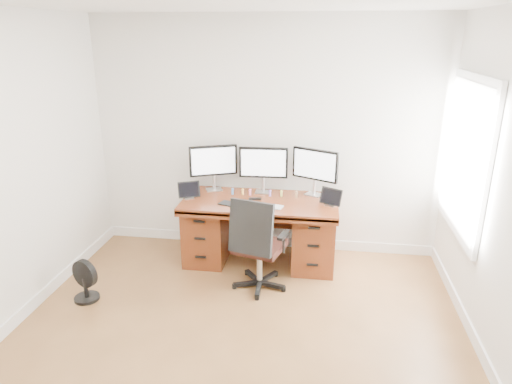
# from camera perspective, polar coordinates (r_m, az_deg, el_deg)

# --- Properties ---
(ground) EXTENTS (4.50, 4.50, 0.00)m
(ground) POSITION_cam_1_polar(r_m,az_deg,el_deg) (3.83, -3.54, -21.19)
(ground) COLOR brown
(ground) RESTS_ON ground
(back_wall) EXTENTS (4.00, 0.10, 2.70)m
(back_wall) POSITION_cam_1_polar(r_m,az_deg,el_deg) (5.26, 1.21, 6.79)
(back_wall) COLOR silver
(back_wall) RESTS_ON ground
(desk) EXTENTS (1.70, 0.80, 0.75)m
(desk) POSITION_cam_1_polar(r_m,az_deg,el_deg) (5.16, 0.54, -4.56)
(desk) COLOR #5C2712
(desk) RESTS_ON ground
(office_chair) EXTENTS (0.65, 0.65, 1.00)m
(office_chair) POSITION_cam_1_polar(r_m,az_deg,el_deg) (4.64, 0.22, -8.42)
(office_chair) COLOR black
(office_chair) RESTS_ON ground
(floor_fan) EXTENTS (0.29, 0.24, 0.42)m
(floor_fan) POSITION_cam_1_polar(r_m,az_deg,el_deg) (4.82, -20.63, -10.39)
(floor_fan) COLOR black
(floor_fan) RESTS_ON ground
(monitor_left) EXTENTS (0.52, 0.25, 0.53)m
(monitor_left) POSITION_cam_1_polar(r_m,az_deg,el_deg) (5.26, -5.35, 3.73)
(monitor_left) COLOR silver
(monitor_left) RESTS_ON desk
(monitor_center) EXTENTS (0.55, 0.15, 0.53)m
(monitor_center) POSITION_cam_1_polar(r_m,az_deg,el_deg) (5.15, 0.93, 3.49)
(monitor_center) COLOR silver
(monitor_center) RESTS_ON desk
(monitor_right) EXTENTS (0.51, 0.27, 0.53)m
(monitor_right) POSITION_cam_1_polar(r_m,az_deg,el_deg) (5.11, 7.39, 3.20)
(monitor_right) COLOR silver
(monitor_right) RESTS_ON desk
(tablet_left) EXTENTS (0.25, 0.16, 0.19)m
(tablet_left) POSITION_cam_1_polar(r_m,az_deg,el_deg) (5.09, -8.40, 0.13)
(tablet_left) COLOR silver
(tablet_left) RESTS_ON desk
(tablet_right) EXTENTS (0.24, 0.17, 0.19)m
(tablet_right) POSITION_cam_1_polar(r_m,az_deg,el_deg) (4.88, 9.35, -0.75)
(tablet_right) COLOR silver
(tablet_right) RESTS_ON desk
(keyboard) EXTENTS (0.31, 0.19, 0.01)m
(keyboard) POSITION_cam_1_polar(r_m,az_deg,el_deg) (4.82, 0.16, -1.75)
(keyboard) COLOR white
(keyboard) RESTS_ON desk
(trackpad) EXTENTS (0.14, 0.14, 0.01)m
(trackpad) POSITION_cam_1_polar(r_m,az_deg,el_deg) (4.80, 2.61, -1.88)
(trackpad) COLOR #B5B8BD
(trackpad) RESTS_ON desk
(drawing_tablet) EXTENTS (0.24, 0.20, 0.01)m
(drawing_tablet) POSITION_cam_1_polar(r_m,az_deg,el_deg) (4.90, -3.38, -1.47)
(drawing_tablet) COLOR black
(drawing_tablet) RESTS_ON desk
(phone) EXTENTS (0.15, 0.08, 0.01)m
(phone) POSITION_cam_1_polar(r_m,az_deg,el_deg) (5.03, -0.13, -0.86)
(phone) COLOR black
(phone) RESTS_ON desk
(figurine_blue) EXTENTS (0.03, 0.03, 0.08)m
(figurine_blue) POSITION_cam_1_polar(r_m,az_deg,el_deg) (5.18, -2.95, 0.15)
(figurine_blue) COLOR #4E8BD7
(figurine_blue) RESTS_ON desk
(figurine_orange) EXTENTS (0.03, 0.03, 0.08)m
(figurine_orange) POSITION_cam_1_polar(r_m,az_deg,el_deg) (5.16, -1.67, 0.09)
(figurine_orange) COLOR #F6B74A
(figurine_orange) RESTS_ON desk
(figurine_pink) EXTENTS (0.03, 0.03, 0.08)m
(figurine_pink) POSITION_cam_1_polar(r_m,az_deg,el_deg) (5.15, -0.74, 0.04)
(figurine_pink) COLOR pink
(figurine_pink) RESTS_ON desk
(figurine_purple) EXTENTS (0.03, 0.03, 0.08)m
(figurine_purple) POSITION_cam_1_polar(r_m,az_deg,el_deg) (5.12, 1.75, -0.08)
(figurine_purple) COLOR #A375DD
(figurine_purple) RESTS_ON desk
(figurine_yellow) EXTENTS (0.03, 0.03, 0.08)m
(figurine_yellow) POSITION_cam_1_polar(r_m,az_deg,el_deg) (5.10, 3.19, -0.15)
(figurine_yellow) COLOR #D3D35D
(figurine_yellow) RESTS_ON desk
(figurine_brown) EXTENTS (0.03, 0.03, 0.08)m
(figurine_brown) POSITION_cam_1_polar(r_m,az_deg,el_deg) (5.09, 5.06, -0.24)
(figurine_brown) COLOR #976D49
(figurine_brown) RESTS_ON desk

